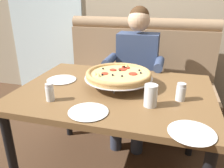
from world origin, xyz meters
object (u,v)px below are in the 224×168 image
at_px(shaker_parmesan, 50,93).
at_px(plate_near_left, 88,111).
at_px(drinking_glass, 151,97).
at_px(booth_bench, 136,86).
at_px(dining_table, 115,100).
at_px(patio_chair, 77,50).
at_px(diner_main, 136,67).
at_px(shaker_oregano, 181,93).
at_px(plate_near_right, 192,132).
at_px(pizza, 119,75).
at_px(plate_far_side, 61,79).

xyz_separation_m(shaker_parmesan, plate_near_left, (0.28, -0.08, -0.04)).
bearing_deg(drinking_glass, plate_near_left, -152.03).
distance_m(plate_near_left, drinking_glass, 0.37).
bearing_deg(drinking_glass, booth_bench, 103.20).
bearing_deg(dining_table, patio_chair, 120.76).
bearing_deg(plate_near_left, diner_main, 85.17).
distance_m(shaker_oregano, plate_near_right, 0.37).
relative_size(pizza, drinking_glass, 3.60).
bearing_deg(pizza, diner_main, 88.27).
bearing_deg(pizza, dining_table, -98.48).
relative_size(shaker_parmesan, plate_near_left, 0.49).
bearing_deg(plate_far_side, diner_main, 52.63).
distance_m(diner_main, plate_near_left, 1.05).
xyz_separation_m(plate_near_right, patio_chair, (-1.64, 2.34, -0.24)).
bearing_deg(drinking_glass, dining_table, 145.60).
xyz_separation_m(dining_table, pizza, (0.01, 0.07, 0.17)).
height_order(dining_table, plate_near_right, plate_near_right).
height_order(booth_bench, drinking_glass, booth_bench).
bearing_deg(plate_near_right, diner_main, 112.76).
xyz_separation_m(shaker_oregano, patio_chair, (-1.59, 1.98, -0.28)).
distance_m(dining_table, diner_main, 0.69).
height_order(pizza, drinking_glass, drinking_glass).
distance_m(plate_far_side, drinking_glass, 0.76).
bearing_deg(shaker_oregano, patio_chair, 128.69).
height_order(diner_main, shaker_parmesan, diner_main).
distance_m(diner_main, shaker_parmesan, 1.04).
height_order(plate_far_side, patio_chair, patio_chair).
bearing_deg(diner_main, patio_chair, 133.49).
bearing_deg(shaker_parmesan, booth_bench, 74.39).
xyz_separation_m(drinking_glass, patio_chair, (-1.41, 2.11, -0.29)).
distance_m(pizza, plate_near_right, 0.69).
bearing_deg(drinking_glass, patio_chair, 123.82).
height_order(pizza, shaker_oregano, pizza).
height_order(booth_bench, plate_near_left, booth_bench).
relative_size(plate_near_right, plate_far_side, 1.01).
xyz_separation_m(diner_main, shaker_oregano, (0.41, -0.74, 0.09)).
distance_m(dining_table, drinking_glass, 0.35).
distance_m(shaker_parmesan, drinking_glass, 0.62).
bearing_deg(plate_near_left, plate_near_right, -6.21).
height_order(diner_main, plate_far_side, diner_main).
bearing_deg(pizza, plate_near_right, -45.04).
bearing_deg(pizza, booth_bench, 90.64).
distance_m(pizza, plate_far_side, 0.46).
bearing_deg(shaker_oregano, diner_main, 119.00).
bearing_deg(pizza, shaker_parmesan, -135.95).
xyz_separation_m(shaker_oregano, drinking_glass, (-0.17, -0.13, 0.01)).
xyz_separation_m(dining_table, diner_main, (0.03, 0.69, 0.04)).
xyz_separation_m(booth_bench, shaker_parmesan, (-0.34, -1.23, 0.40)).
bearing_deg(patio_chair, booth_bench, -40.31).
distance_m(pizza, shaker_parmesan, 0.49).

